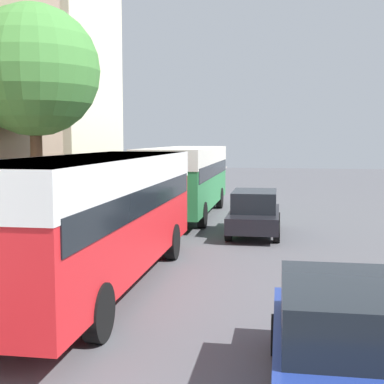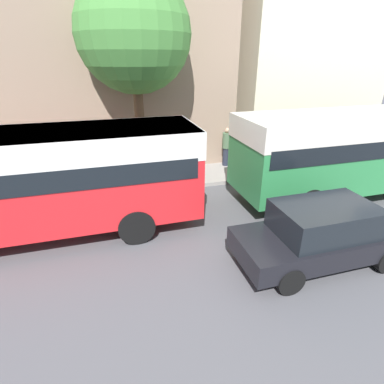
{
  "view_description": "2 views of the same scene",
  "coord_description": "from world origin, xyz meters",
  "px_view_note": "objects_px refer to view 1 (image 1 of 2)",
  "views": [
    {
      "loc": [
        2.08,
        -2.63,
        3.37
      ],
      "look_at": [
        -0.96,
        15.95,
        1.5
      ],
      "focal_mm": 50.0,
      "sensor_mm": 36.0,
      "label": 1
    },
    {
      "loc": [
        6.3,
        11.36,
        4.73
      ],
      "look_at": [
        -0.6,
        13.36,
        1.45
      ],
      "focal_mm": 28.0,
      "sensor_mm": 36.0,
      "label": 2
    }
  ],
  "objects_px": {
    "bus_lead": "(96,203)",
    "car_far_curb": "(341,341)",
    "car_crossing": "(254,212)",
    "pedestrian_walking_away": "(68,201)",
    "bus_following": "(186,172)"
  },
  "relations": [
    {
      "from": "bus_following",
      "to": "pedestrian_walking_away",
      "type": "xyz_separation_m",
      "value": [
        -3.88,
        -3.74,
        -0.93
      ]
    },
    {
      "from": "bus_lead",
      "to": "pedestrian_walking_away",
      "type": "xyz_separation_m",
      "value": [
        -3.83,
        7.74,
        -0.92
      ]
    },
    {
      "from": "car_crossing",
      "to": "car_far_curb",
      "type": "relative_size",
      "value": 0.97
    },
    {
      "from": "bus_following",
      "to": "car_crossing",
      "type": "distance_m",
      "value": 5.34
    },
    {
      "from": "car_far_curb",
      "to": "bus_following",
      "type": "bearing_deg",
      "value": 106.76
    },
    {
      "from": "car_crossing",
      "to": "car_far_curb",
      "type": "distance_m",
      "value": 12.0
    },
    {
      "from": "pedestrian_walking_away",
      "to": "bus_following",
      "type": "bearing_deg",
      "value": 43.95
    },
    {
      "from": "bus_lead",
      "to": "car_crossing",
      "type": "distance_m",
      "value": 8.1
    },
    {
      "from": "bus_lead",
      "to": "car_far_curb",
      "type": "relative_size",
      "value": 2.31
    },
    {
      "from": "bus_lead",
      "to": "car_crossing",
      "type": "relative_size",
      "value": 2.38
    },
    {
      "from": "bus_following",
      "to": "car_far_curb",
      "type": "relative_size",
      "value": 2.21
    },
    {
      "from": "bus_lead",
      "to": "car_crossing",
      "type": "height_order",
      "value": "bus_lead"
    },
    {
      "from": "bus_lead",
      "to": "pedestrian_walking_away",
      "type": "bearing_deg",
      "value": 116.36
    },
    {
      "from": "car_far_curb",
      "to": "pedestrian_walking_away",
      "type": "height_order",
      "value": "pedestrian_walking_away"
    },
    {
      "from": "bus_lead",
      "to": "pedestrian_walking_away",
      "type": "relative_size",
      "value": 5.86
    }
  ]
}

